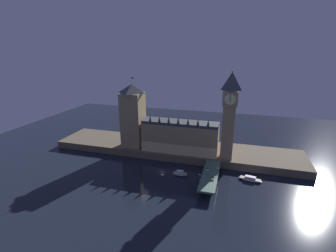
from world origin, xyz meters
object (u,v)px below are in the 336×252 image
victoria_tower (133,116)px  boat_upstream (180,174)px  car_northbound_lead (208,169)px  clock_tower (229,113)px  pedestrian_near_rail (201,178)px  street_lamp_far (206,159)px  street_lamp_near (199,178)px  boat_downstream (250,179)px  pedestrian_mid_walk (217,175)px  car_southbound_lead (213,178)px  street_lamp_mid (218,171)px

victoria_tower → boat_upstream: (50.83, -32.19, -32.76)m
car_northbound_lead → victoria_tower: bearing=158.0°
clock_tower → pedestrian_near_rail: size_ratio=39.82×
car_northbound_lead → clock_tower: bearing=64.9°
victoria_tower → street_lamp_far: (67.96, -20.66, -23.93)m
street_lamp_near → boat_downstream: size_ratio=0.43×
pedestrian_near_rail → boat_downstream: pedestrian_near_rail is taller
car_northbound_lead → pedestrian_mid_walk: (7.39, -8.20, 0.33)m
car_southbound_lead → boat_downstream: car_southbound_lead is taller
street_lamp_mid → street_lamp_near: bearing=-125.9°
car_northbound_lead → street_lamp_near: size_ratio=0.63×
car_southbound_lead → boat_upstream: 27.18m
car_southbound_lead → street_lamp_near: bearing=-132.6°
car_southbound_lead → street_lamp_near: street_lamp_near is taller
car_southbound_lead → boat_upstream: (-24.92, 9.45, -5.36)m
clock_tower → pedestrian_mid_walk: size_ratio=39.05×
car_southbound_lead → boat_upstream: car_southbound_lead is taller
pedestrian_near_rail → clock_tower: bearing=70.5°
pedestrian_near_rail → boat_downstream: bearing=29.0°
boat_downstream → street_lamp_mid: bearing=-155.9°
street_lamp_near → boat_downstream: (32.98, 24.69, -9.41)m
victoria_tower → boat_downstream: (100.94, -25.41, -33.02)m
boat_upstream → car_northbound_lead: bearing=10.0°
boat_upstream → pedestrian_near_rail: bearing=-32.8°
boat_upstream → street_lamp_mid: bearing=-6.6°
pedestrian_near_rail → street_lamp_near: bearing=-93.5°
street_lamp_near → boat_upstream: street_lamp_near is taller
clock_tower → boat_upstream: size_ratio=6.17×
pedestrian_mid_walk → car_southbound_lead: bearing=-117.3°
car_southbound_lead → car_northbound_lead: bearing=110.8°
car_northbound_lead → pedestrian_near_rail: size_ratio=2.62×
street_lamp_far → victoria_tower: bearing=163.1°
car_northbound_lead → pedestrian_near_rail: bearing=-99.4°
clock_tower → boat_upstream: 59.25m
street_lamp_far → street_lamp_near: bearing=-90.0°
street_lamp_near → boat_upstream: bearing=133.7°
clock_tower → pedestrian_mid_walk: bearing=-97.1°
boat_downstream → pedestrian_near_rail: bearing=-151.0°
victoria_tower → pedestrian_mid_walk: victoria_tower is taller
clock_tower → car_northbound_lead: size_ratio=15.18×
car_northbound_lead → street_lamp_near: 21.97m
street_lamp_near → street_lamp_far: bearing=90.0°
street_lamp_mid → boat_upstream: bearing=173.4°
car_northbound_lead → pedestrian_mid_walk: size_ratio=2.57×
pedestrian_mid_walk → boat_downstream: (22.73, 11.47, -5.84)m
car_southbound_lead → street_lamp_near: (-7.79, -8.46, 3.78)m
clock_tower → pedestrian_near_rail: bearing=-109.5°
car_northbound_lead → street_lamp_far: bearing=109.7°
car_southbound_lead → boat_upstream: bearing=159.2°
pedestrian_mid_walk → clock_tower: bearing=82.9°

